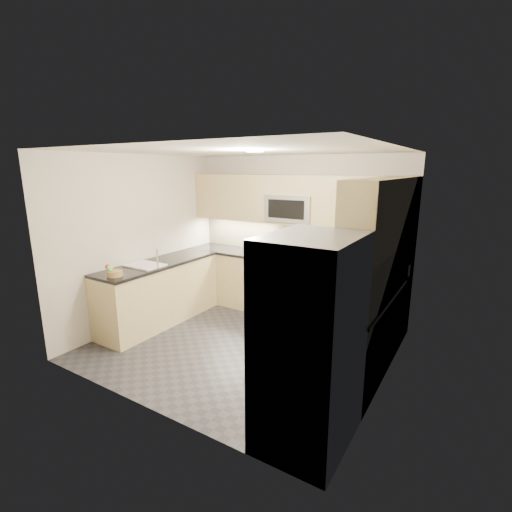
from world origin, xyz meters
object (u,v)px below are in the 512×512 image
gas_range (287,287)px  utensil_bowl (399,269)px  fruit_basket (115,273)px  microwave (292,208)px  cutting_board (261,253)px  refrigerator (310,343)px

gas_range → utensil_bowl: utensil_bowl is taller
utensil_bowl → fruit_basket: size_ratio=1.30×
microwave → cutting_board: 0.91m
utensil_bowl → fruit_basket: utensil_bowl is taller
cutting_board → microwave: bearing=8.8°
microwave → utensil_bowl: 1.83m
gas_range → refrigerator: refrigerator is taller
gas_range → utensil_bowl: bearing=-2.6°
gas_range → refrigerator: (1.45, -2.43, 0.45)m
microwave → utensil_bowl: (1.68, -0.20, -0.69)m
refrigerator → cutting_board: size_ratio=4.51×
utensil_bowl → fruit_basket: 3.70m
utensil_bowl → fruit_basket: (-3.11, -2.01, -0.04)m
microwave → refrigerator: (1.45, -2.55, -0.80)m
refrigerator → microwave: bearing=119.6°
cutting_board → fruit_basket: 2.33m
refrigerator → fruit_basket: refrigerator is taller
microwave → utensil_bowl: size_ratio=2.94×
gas_range → cutting_board: 0.70m
gas_range → microwave: microwave is taller
utensil_bowl → cutting_board: utensil_bowl is taller
utensil_bowl → gas_range: bearing=177.4°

